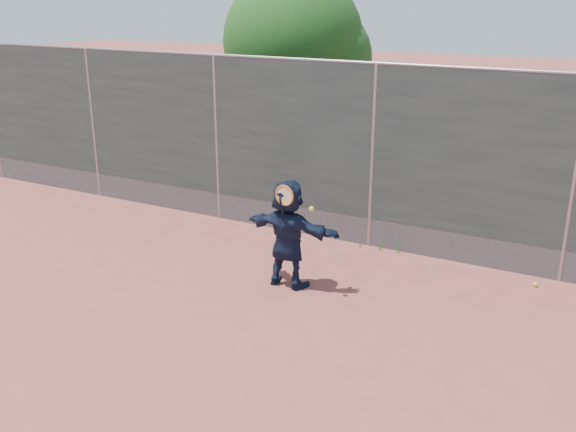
% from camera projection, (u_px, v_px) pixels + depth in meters
% --- Properties ---
extents(ground, '(80.00, 80.00, 0.00)m').
position_uv_depth(ground, '(265.00, 339.00, 7.87)').
color(ground, '#9E4C42').
rests_on(ground, ground).
extents(player, '(1.49, 0.55, 1.59)m').
position_uv_depth(player, '(288.00, 234.00, 9.08)').
color(player, '#131D36').
rests_on(player, ground).
extents(ball_ground, '(0.07, 0.07, 0.07)m').
position_uv_depth(ball_ground, '(535.00, 284.00, 9.26)').
color(ball_ground, yellow).
rests_on(ball_ground, ground).
extents(fence, '(20.00, 0.06, 3.03)m').
position_uv_depth(fence, '(373.00, 154.00, 10.27)').
color(fence, '#38423D').
rests_on(fence, ground).
extents(swing_action, '(0.59, 0.13, 0.51)m').
position_uv_depth(swing_action, '(287.00, 198.00, 8.68)').
color(swing_action, orange).
rests_on(swing_action, ground).
extents(tree_left, '(3.15, 3.00, 4.53)m').
position_uv_depth(tree_left, '(301.00, 46.00, 13.63)').
color(tree_left, '#382314').
rests_on(tree_left, ground).
extents(weed_clump, '(0.68, 0.07, 0.30)m').
position_uv_depth(weed_clump, '(383.00, 243.00, 10.52)').
color(weed_clump, '#387226').
rests_on(weed_clump, ground).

